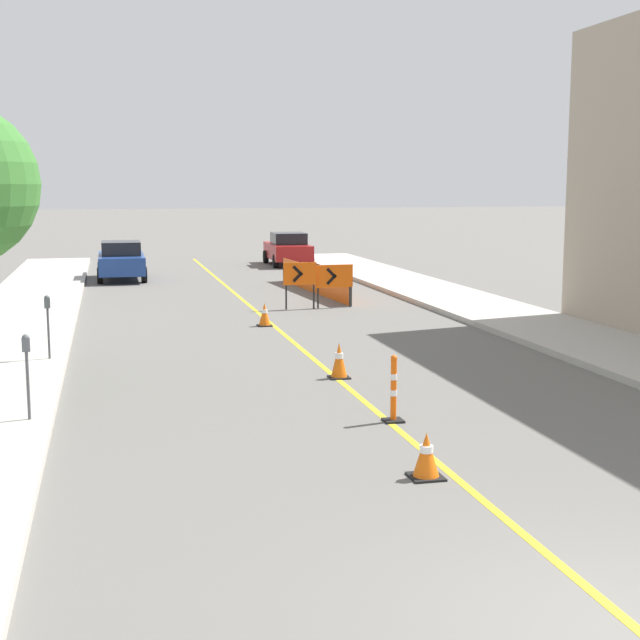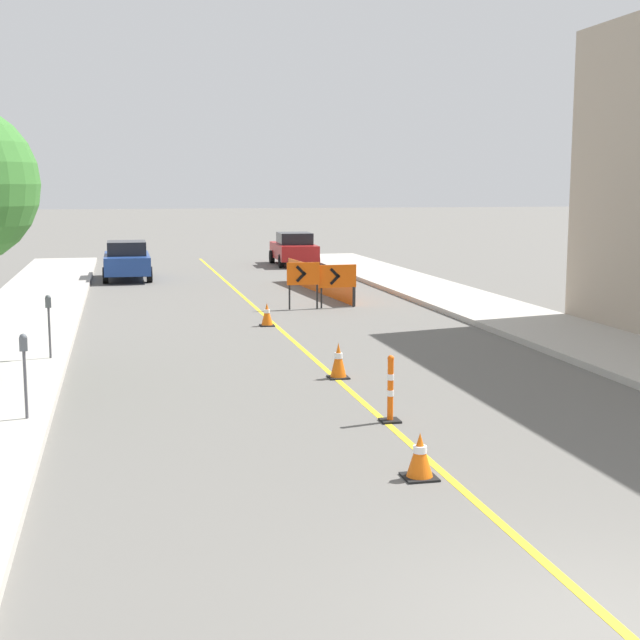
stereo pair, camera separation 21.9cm
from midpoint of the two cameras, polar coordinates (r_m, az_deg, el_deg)
The scene contains 14 objects.
lane_stripe at distance 27.37m, azimuth -3.64°, elevation 0.56°, with size 0.12×41.17×0.01m.
sidewalk_left at distance 27.16m, azimuth -18.06°, elevation 0.25°, with size 3.07×41.17×0.16m.
sidewalk_right at distance 29.22m, azimuth 9.73°, elevation 1.11°, with size 3.07×41.17×0.16m.
traffic_cone_nearest at distance 11.89m, azimuth 6.94°, elevation -8.63°, with size 0.44×0.44×0.62m.
traffic_cone_second at distance 17.81m, azimuth 1.54°, elevation -2.62°, with size 0.40×0.40×0.72m.
traffic_cone_third at distance 24.48m, azimuth -3.16°, elevation 0.35°, with size 0.39×0.39×0.64m.
delineator_post_front at distance 14.55m, azimuth 4.96°, elevation -4.71°, with size 0.31×0.31×1.11m.
arrow_barricade_primary at distance 27.71m, azimuth -0.86°, elevation 2.84°, with size 1.04×0.09×1.46m.
arrow_barricade_secondary at distance 28.06m, azimuth 1.35°, elevation 2.73°, with size 1.23×0.12×1.36m.
safety_mesh_fence at distance 32.24m, azimuth 0.05°, elevation 2.61°, with size 0.67×8.15×0.94m.
parked_car_curb_near at distance 37.40m, azimuth -12.09°, elevation 3.76°, with size 1.93×4.30×1.59m.
parked_car_curb_mid at distance 43.40m, azimuth -1.54°, elevation 4.58°, with size 1.95×4.36×1.59m.
parking_meter_near_curb at distance 14.72m, azimuth -18.01°, elevation -2.38°, with size 0.12×0.11×1.37m.
parking_meter_far_curb at distance 19.79m, azimuth -16.67°, elevation 0.40°, with size 0.12×0.11×1.37m.
Camera 2 is at (-4.13, -6.21, 3.80)m, focal length 50.00 mm.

